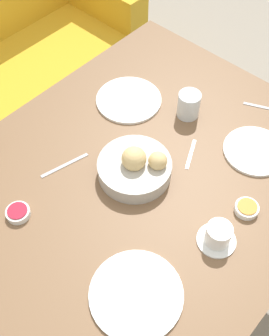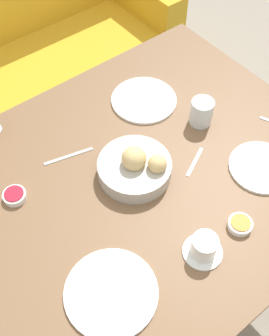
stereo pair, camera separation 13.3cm
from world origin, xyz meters
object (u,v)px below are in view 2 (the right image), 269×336
at_px(jam_bowl_honey, 240,224).
at_px(couch, 28,69).
at_px(spoon_coffee, 195,162).
at_px(fork_silver, 69,156).
at_px(bread_basket, 136,167).
at_px(jam_bowl_berry, 15,196).
at_px(water_tumbler, 201,112).
at_px(plate_near_left, 111,293).
at_px(coffee_cup, 204,247).
at_px(plate_far_center, 144,100).
at_px(plate_near_right, 261,167).

bearing_deg(jam_bowl_honey, couch, 88.26).
bearing_deg(spoon_coffee, fork_silver, 138.64).
xyz_separation_m(couch, bread_basket, (-0.17, -1.17, 0.48)).
xyz_separation_m(jam_bowl_berry, spoon_coffee, (0.53, -0.24, -0.01)).
bearing_deg(water_tumbler, jam_bowl_honey, -117.64).
bearing_deg(jam_bowl_berry, plate_near_left, -82.69).
distance_m(coffee_cup, fork_silver, 0.54).
distance_m(couch, plate_near_left, 1.58).
bearing_deg(couch, spoon_coffee, -89.37).
bearing_deg(jam_bowl_honey, plate_near_left, 170.33).
height_order(water_tumbler, spoon_coffee, water_tumbler).
bearing_deg(plate_far_center, coffee_cup, -113.55).
distance_m(coffee_cup, jam_bowl_honey, 0.14).
bearing_deg(coffee_cup, spoon_coffee, 50.79).
bearing_deg(plate_near_left, fork_silver, 70.54).
bearing_deg(fork_silver, couch, 73.03).
relative_size(plate_near_left, water_tumbler, 2.67).
relative_size(coffee_cup, spoon_coffee, 0.95).
relative_size(bread_basket, jam_bowl_honey, 3.25).
height_order(jam_bowl_honey, spoon_coffee, jam_bowl_honey).
height_order(coffee_cup, spoon_coffee, coffee_cup).
bearing_deg(bread_basket, plate_far_center, 46.57).
bearing_deg(jam_bowl_berry, jam_bowl_honey, -46.52).
xyz_separation_m(plate_near_left, spoon_coffee, (0.48, 0.19, -0.00)).
bearing_deg(bread_basket, spoon_coffee, -24.40).
height_order(couch, coffee_cup, couch).
height_order(plate_near_right, coffee_cup, coffee_cup).
distance_m(plate_far_center, spoon_coffee, 0.33).
bearing_deg(fork_silver, spoon_coffee, -41.36).
height_order(plate_near_right, water_tumbler, water_tumbler).
xyz_separation_m(jam_bowl_honey, fork_silver, (-0.25, 0.53, -0.01)).
bearing_deg(fork_silver, coffee_cup, -78.17).
relative_size(jam_bowl_berry, jam_bowl_honey, 1.00).
bearing_deg(spoon_coffee, plate_near_right, -44.80).
bearing_deg(water_tumbler, couch, 97.62).
height_order(water_tumbler, jam_bowl_berry, water_tumbler).
bearing_deg(spoon_coffee, jam_bowl_honey, -103.17).
relative_size(bread_basket, plate_near_right, 1.11).
xyz_separation_m(fork_silver, spoon_coffee, (0.31, -0.28, 0.00)).
relative_size(bread_basket, water_tumbler, 2.48).
distance_m(couch, bread_basket, 1.28).
height_order(plate_near_left, water_tumbler, water_tumbler).
bearing_deg(coffee_cup, plate_near_left, 166.80).
height_order(plate_far_center, jam_bowl_honey, jam_bowl_honey).
xyz_separation_m(plate_near_left, coffee_cup, (0.27, -0.06, 0.03)).
bearing_deg(plate_near_left, jam_bowl_honey, -9.67).
relative_size(plate_near_left, coffee_cup, 2.21).
bearing_deg(jam_bowl_honey, plate_far_center, 79.61).
bearing_deg(spoon_coffee, plate_far_center, 81.84).
relative_size(plate_near_left, plate_near_right, 1.19).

